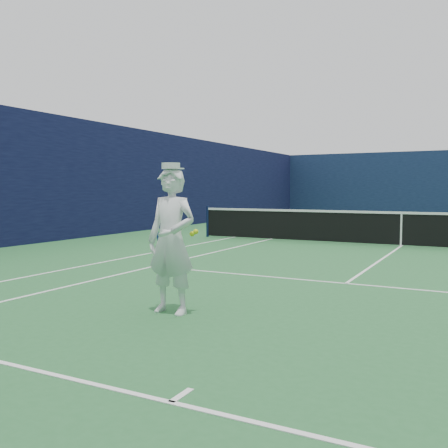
# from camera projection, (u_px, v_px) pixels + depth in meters

# --- Properties ---
(ground) EXTENTS (80.00, 80.00, 0.00)m
(ground) POSITION_uv_depth(u_px,v_px,m) (401.00, 246.00, 14.35)
(ground) COLOR #256331
(ground) RESTS_ON ground
(court_markings) EXTENTS (11.03, 23.83, 0.01)m
(court_markings) POSITION_uv_depth(u_px,v_px,m) (401.00, 246.00, 14.35)
(court_markings) COLOR white
(court_markings) RESTS_ON ground
(windscreen_fence) EXTENTS (20.12, 36.12, 4.00)m
(windscreen_fence) POSITION_uv_depth(u_px,v_px,m) (403.00, 177.00, 14.21)
(windscreen_fence) COLOR #101C3B
(windscreen_fence) RESTS_ON ground
(tennis_net) EXTENTS (12.88, 0.09, 1.07)m
(tennis_net) POSITION_uv_depth(u_px,v_px,m) (401.00, 227.00, 14.31)
(tennis_net) COLOR #141E4C
(tennis_net) RESTS_ON ground
(tennis_player) EXTENTS (0.78, 0.50, 1.99)m
(tennis_player) POSITION_uv_depth(u_px,v_px,m) (171.00, 240.00, 6.58)
(tennis_player) COLOR white
(tennis_player) RESTS_ON ground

